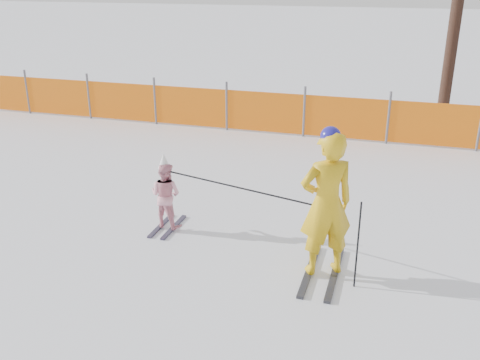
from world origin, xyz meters
name	(u,v)px	position (x,y,z in m)	size (l,w,h in m)	color
ground	(230,257)	(0.00, 0.00, 0.00)	(120.00, 120.00, 0.00)	white
adult	(326,204)	(1.34, -0.06, 1.03)	(0.86, 1.40, 2.06)	black
child	(166,194)	(-1.26, 0.62, 0.57)	(0.57, 0.88, 1.25)	black
ski_poles	(275,205)	(0.62, 0.10, 0.85)	(2.93, 0.88, 1.20)	black
safety_fence	(220,108)	(-2.31, 6.28, 0.56)	(15.79, 0.06, 1.25)	#595960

